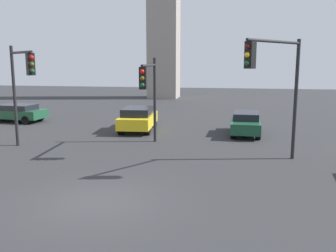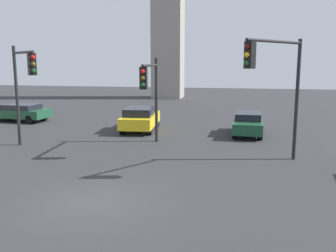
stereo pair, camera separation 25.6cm
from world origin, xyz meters
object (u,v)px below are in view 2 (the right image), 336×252
(car_2, at_px, (248,123))
(car_3, at_px, (140,118))
(traffic_light_3, at_px, (276,74))
(traffic_light_0, at_px, (150,85))
(traffic_light_1, at_px, (24,78))
(car_4, at_px, (20,112))

(car_2, distance_m, car_3, 6.85)
(traffic_light_3, height_order, car_2, traffic_light_3)
(traffic_light_0, height_order, car_3, traffic_light_0)
(car_3, bearing_deg, traffic_light_3, -137.03)
(traffic_light_1, relative_size, car_3, 1.17)
(traffic_light_0, distance_m, traffic_light_1, 6.21)
(car_2, bearing_deg, traffic_light_3, 9.12)
(traffic_light_0, height_order, traffic_light_3, traffic_light_3)
(traffic_light_3, bearing_deg, car_3, -97.42)
(car_2, xyz_separation_m, car_3, (-6.84, 0.11, 0.08))
(traffic_light_1, distance_m, car_4, 10.49)
(traffic_light_0, xyz_separation_m, car_2, (4.93, 4.88, -2.54))
(car_3, distance_m, car_4, 10.05)
(car_3, xyz_separation_m, car_4, (-9.87, 1.91, -0.09))
(traffic_light_0, xyz_separation_m, car_4, (-11.78, 6.89, -2.55))
(car_4, bearing_deg, traffic_light_1, 129.74)
(traffic_light_0, distance_m, traffic_light_3, 6.25)
(traffic_light_3, relative_size, car_4, 1.17)
(traffic_light_1, distance_m, car_2, 12.97)
(traffic_light_3, xyz_separation_m, car_3, (-7.73, 7.14, -3.13))
(traffic_light_0, height_order, car_2, traffic_light_0)
(car_3, bearing_deg, car_4, 74.76)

